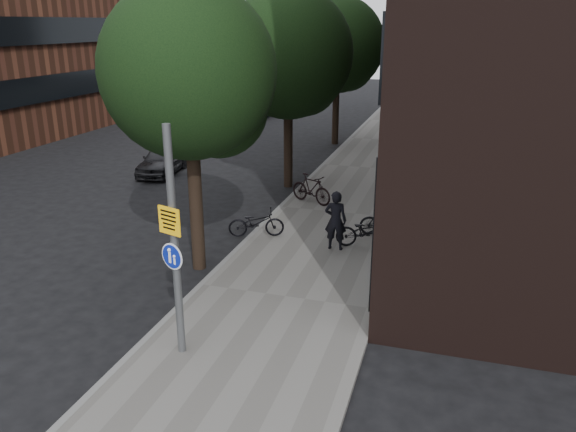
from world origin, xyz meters
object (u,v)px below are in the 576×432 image
at_px(signpost, 175,244).
at_px(parked_bike_facade_near, 367,232).
at_px(parked_car_near, 163,160).
at_px(pedestrian, 336,220).

distance_m(signpost, parked_bike_facade_near, 7.40).
bearing_deg(parked_bike_facade_near, parked_car_near, 46.81).
xyz_separation_m(signpost, parked_car_near, (-7.54, 12.97, -1.84)).
bearing_deg(parked_car_near, parked_bike_facade_near, -39.51).
xyz_separation_m(signpost, pedestrian, (1.81, 6.23, -1.46)).
height_order(signpost, pedestrian, signpost).
height_order(parked_bike_facade_near, parked_car_near, parked_car_near).
relative_size(signpost, parked_car_near, 1.27).
xyz_separation_m(pedestrian, parked_bike_facade_near, (0.86, 0.42, -0.41)).
distance_m(pedestrian, parked_bike_facade_near, 1.04).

